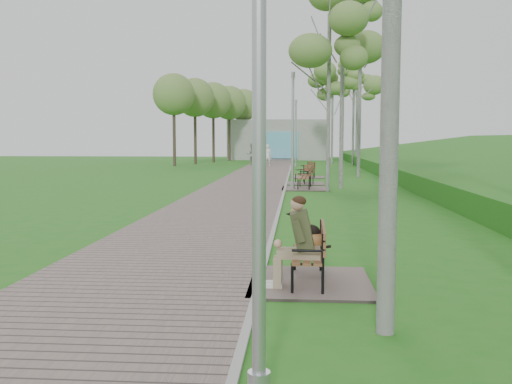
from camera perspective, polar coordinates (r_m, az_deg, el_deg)
ground at (r=7.79m, az=0.03°, el=-10.30°), size 120.00×120.00×0.00m
walkway at (r=29.15m, az=-0.29°, el=1.24°), size 3.50×67.00×0.04m
kerb at (r=29.06m, az=3.15°, el=1.23°), size 0.10×67.00×0.05m
building_north at (r=58.49m, az=2.25°, el=5.23°), size 10.00×5.20×4.00m
bench_main at (r=8.29m, az=4.84°, el=-6.35°), size 1.74×1.93×1.52m
bench_second at (r=23.94m, az=4.87°, el=0.82°), size 1.94×2.15×1.19m
bench_third at (r=26.70m, az=4.84°, el=1.23°), size 1.76×1.95×1.08m
bench_far at (r=31.12m, az=5.18°, el=1.81°), size 1.73×1.93×1.06m
lamp_post_near at (r=4.34m, az=0.31°, el=6.65°), size 0.18×0.18×4.71m
lamp_post_second at (r=23.61m, az=3.69°, el=5.69°), size 0.19×0.19×4.82m
lamp_post_third at (r=43.03m, az=4.02°, el=5.65°), size 0.19×0.19×5.02m
lamp_post_far at (r=56.84m, az=3.97°, el=5.84°), size 0.22×0.22×5.60m
pedestrian_near at (r=43.33m, az=1.17°, el=3.67°), size 0.65×0.46×1.68m
pedestrian_far at (r=46.07m, az=-0.42°, el=3.79°), size 0.88×0.70×1.72m
birch_mid_a at (r=24.83m, az=8.69°, el=15.90°), size 2.51×2.51×8.50m
birch_mid_c at (r=23.05m, az=7.34°, el=14.22°), size 2.45×2.45×7.23m
birch_far_b at (r=32.18m, az=10.44°, el=16.52°), size 2.98×2.98×10.69m
birch_far_c at (r=46.89m, az=9.78°, el=11.26°), size 2.39×2.39×8.92m
birch_distant_a at (r=46.86m, az=7.68°, el=10.51°), size 2.63×2.63×8.10m
birch_distant_b at (r=52.82m, az=10.11°, el=10.81°), size 2.82×2.82×9.18m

